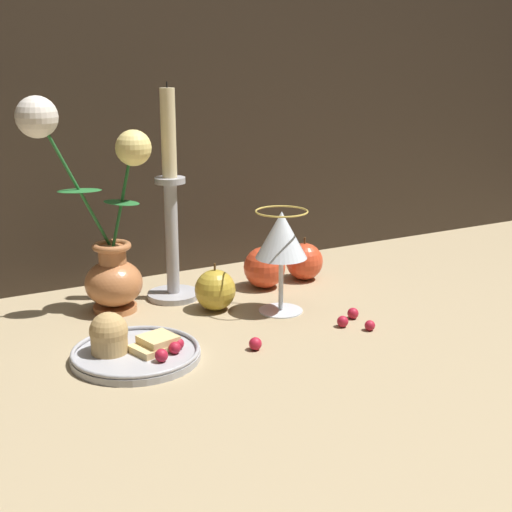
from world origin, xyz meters
name	(u,v)px	position (x,y,z in m)	size (l,w,h in m)	color
ground_plane	(226,324)	(0.00, 0.00, 0.00)	(2.40, 2.40, 0.00)	#9E8966
vase	(102,231)	(-0.15, 0.15, 0.14)	(0.20, 0.10, 0.35)	#B77042
plate_with_pastries	(130,348)	(-0.18, -0.06, 0.02)	(0.18, 0.18, 0.07)	#A3A3A8
wine_glass	(281,239)	(0.11, 0.01, 0.13)	(0.09, 0.09, 0.17)	silver
candlestick	(171,219)	(-0.02, 0.16, 0.14)	(0.09, 0.09, 0.37)	#A3A3A8
apple_beside_vase	(264,267)	(0.15, 0.13, 0.04)	(0.08, 0.08, 0.09)	#D14223
apple_near_glass	(215,290)	(0.01, 0.07, 0.03)	(0.07, 0.07, 0.08)	#B2932D
apple_at_table_edge	(304,261)	(0.24, 0.14, 0.04)	(0.07, 0.07, 0.08)	#D14223
berry_near_plate	(255,344)	(-0.01, -0.11, 0.01)	(0.02, 0.02, 0.02)	#AD192D
berry_front_center	(353,313)	(0.19, -0.08, 0.01)	(0.02, 0.02, 0.02)	#AD192D
berry_by_glass_stem	(370,325)	(0.18, -0.13, 0.01)	(0.02, 0.02, 0.02)	#AD192D
berry_under_candlestick	(343,321)	(0.15, -0.10, 0.01)	(0.02, 0.02, 0.02)	#AD192D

